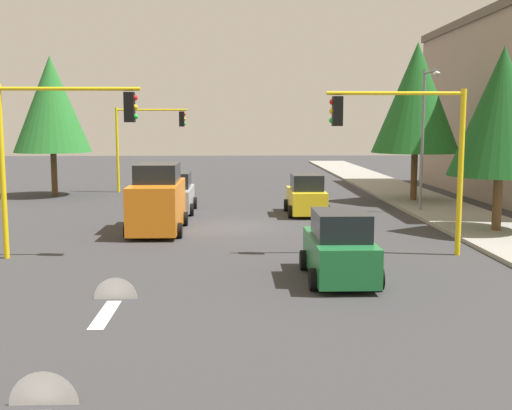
{
  "coord_description": "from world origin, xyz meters",
  "views": [
    {
      "loc": [
        26.46,
        0.02,
        4.4
      ],
      "look_at": [
        1.97,
        0.85,
        1.2
      ],
      "focal_mm": 43.94,
      "sensor_mm": 36.0,
      "label": 1
    }
  ],
  "objects_px": {
    "delivery_van_orange": "(157,200)",
    "car_green": "(339,249)",
    "traffic_signal_near_left": "(407,138)",
    "car_yellow": "(306,196)",
    "tree_roadside_near": "(502,112)",
    "car_silver": "(174,194)",
    "street_lamp_curbside": "(425,124)",
    "tree_opposite_side": "(51,104)",
    "tree_roadside_mid": "(416,98)",
    "traffic_signal_near_right": "(57,136)",
    "traffic_signal_far_right": "(146,132)"
  },
  "relations": [
    {
      "from": "car_yellow",
      "to": "car_silver",
      "type": "relative_size",
      "value": 0.92
    },
    {
      "from": "car_silver",
      "to": "delivery_van_orange",
      "type": "bearing_deg",
      "value": -1.35
    },
    {
      "from": "delivery_van_orange",
      "to": "car_green",
      "type": "bearing_deg",
      "value": 36.67
    },
    {
      "from": "traffic_signal_near_right",
      "to": "traffic_signal_far_right",
      "type": "relative_size",
      "value": 1.04
    },
    {
      "from": "street_lamp_curbside",
      "to": "tree_roadside_mid",
      "type": "relative_size",
      "value": 0.8
    },
    {
      "from": "tree_roadside_mid",
      "to": "tree_opposite_side",
      "type": "bearing_deg",
      "value": -100.78
    },
    {
      "from": "delivery_van_orange",
      "to": "car_yellow",
      "type": "relative_size",
      "value": 1.26
    },
    {
      "from": "tree_roadside_near",
      "to": "car_silver",
      "type": "distance_m",
      "value": 15.57
    },
    {
      "from": "traffic_signal_far_right",
      "to": "car_green",
      "type": "bearing_deg",
      "value": 20.35
    },
    {
      "from": "traffic_signal_near_right",
      "to": "car_green",
      "type": "xyz_separation_m",
      "value": [
        3.22,
        8.65,
        -3.1
      ]
    },
    {
      "from": "traffic_signal_far_right",
      "to": "tree_opposite_side",
      "type": "bearing_deg",
      "value": -69.49
    },
    {
      "from": "tree_opposite_side",
      "to": "tree_roadside_mid",
      "type": "bearing_deg",
      "value": 79.22
    },
    {
      "from": "traffic_signal_near_right",
      "to": "traffic_signal_far_right",
      "type": "height_order",
      "value": "traffic_signal_near_right"
    },
    {
      "from": "car_green",
      "to": "street_lamp_curbside",
      "type": "bearing_deg",
      "value": 154.04
    },
    {
      "from": "delivery_van_orange",
      "to": "traffic_signal_far_right",
      "type": "bearing_deg",
      "value": -170.51
    },
    {
      "from": "street_lamp_curbside",
      "to": "tree_roadside_near",
      "type": "bearing_deg",
      "value": 13.05
    },
    {
      "from": "traffic_signal_far_right",
      "to": "tree_opposite_side",
      "type": "xyz_separation_m",
      "value": [
        2.0,
        -5.35,
        1.7
      ]
    },
    {
      "from": "traffic_signal_near_right",
      "to": "car_yellow",
      "type": "height_order",
      "value": "traffic_signal_near_right"
    },
    {
      "from": "car_silver",
      "to": "car_green",
      "type": "height_order",
      "value": "same"
    },
    {
      "from": "traffic_signal_far_right",
      "to": "tree_roadside_near",
      "type": "height_order",
      "value": "tree_roadside_near"
    },
    {
      "from": "traffic_signal_near_left",
      "to": "tree_opposite_side",
      "type": "bearing_deg",
      "value": -137.19
    },
    {
      "from": "traffic_signal_near_left",
      "to": "tree_roadside_near",
      "type": "distance_m",
      "value": 6.34
    },
    {
      "from": "traffic_signal_near_left",
      "to": "car_yellow",
      "type": "height_order",
      "value": "traffic_signal_near_left"
    },
    {
      "from": "tree_roadside_near",
      "to": "delivery_van_orange",
      "type": "distance_m",
      "value": 14.14
    },
    {
      "from": "delivery_van_orange",
      "to": "car_green",
      "type": "distance_m",
      "value": 10.22
    },
    {
      "from": "traffic_signal_near_left",
      "to": "tree_opposite_side",
      "type": "xyz_separation_m",
      "value": [
        -18.0,
        -16.67,
        1.62
      ]
    },
    {
      "from": "traffic_signal_far_right",
      "to": "street_lamp_curbside",
      "type": "distance_m",
      "value": 18.13
    },
    {
      "from": "tree_opposite_side",
      "to": "tree_roadside_near",
      "type": "xyz_separation_m",
      "value": [
        14.0,
        21.5,
        -0.69
      ]
    },
    {
      "from": "delivery_van_orange",
      "to": "car_silver",
      "type": "height_order",
      "value": "delivery_van_orange"
    },
    {
      "from": "delivery_van_orange",
      "to": "car_silver",
      "type": "distance_m",
      "value": 5.68
    },
    {
      "from": "tree_roadside_near",
      "to": "car_green",
      "type": "height_order",
      "value": "tree_roadside_near"
    },
    {
      "from": "tree_roadside_near",
      "to": "traffic_signal_near_right",
      "type": "bearing_deg",
      "value": -76.12
    },
    {
      "from": "street_lamp_curbside",
      "to": "traffic_signal_near_left",
      "type": "bearing_deg",
      "value": -20.15
    },
    {
      "from": "car_yellow",
      "to": "tree_roadside_mid",
      "type": "bearing_deg",
      "value": 124.02
    },
    {
      "from": "traffic_signal_far_right",
      "to": "street_lamp_curbside",
      "type": "relative_size",
      "value": 0.77
    },
    {
      "from": "car_yellow",
      "to": "car_green",
      "type": "height_order",
      "value": "same"
    },
    {
      "from": "tree_opposite_side",
      "to": "delivery_van_orange",
      "type": "relative_size",
      "value": 1.76
    },
    {
      "from": "tree_opposite_side",
      "to": "car_yellow",
      "type": "xyz_separation_m",
      "value": [
        8.4,
        14.48,
        -4.64
      ]
    },
    {
      "from": "car_silver",
      "to": "tree_roadside_near",
      "type": "bearing_deg",
      "value": 63.8
    },
    {
      "from": "street_lamp_curbside",
      "to": "tree_roadside_near",
      "type": "xyz_separation_m",
      "value": [
        5.61,
        1.3,
        0.5
      ]
    },
    {
      "from": "traffic_signal_near_left",
      "to": "street_lamp_curbside",
      "type": "bearing_deg",
      "value": 159.85
    },
    {
      "from": "traffic_signal_far_right",
      "to": "tree_opposite_side",
      "type": "relative_size",
      "value": 0.64
    },
    {
      "from": "traffic_signal_near_right",
      "to": "tree_roadside_mid",
      "type": "xyz_separation_m",
      "value": [
        -14.0,
        15.69,
        1.79
      ]
    },
    {
      "from": "delivery_van_orange",
      "to": "traffic_signal_near_right",
      "type": "bearing_deg",
      "value": -27.11
    },
    {
      "from": "tree_roadside_near",
      "to": "car_green",
      "type": "xyz_separation_m",
      "value": [
        7.22,
        -7.54,
        -3.96
      ]
    },
    {
      "from": "traffic_signal_near_right",
      "to": "car_silver",
      "type": "bearing_deg",
      "value": 165.86
    },
    {
      "from": "delivery_van_orange",
      "to": "street_lamp_curbside",
      "type": "bearing_deg",
      "value": 110.57
    },
    {
      "from": "street_lamp_curbside",
      "to": "tree_roadside_near",
      "type": "height_order",
      "value": "tree_roadside_near"
    },
    {
      "from": "tree_roadside_near",
      "to": "delivery_van_orange",
      "type": "xyz_separation_m",
      "value": [
        -0.98,
        -13.64,
        -3.57
      ]
    },
    {
      "from": "tree_roadside_mid",
      "to": "car_green",
      "type": "xyz_separation_m",
      "value": [
        17.22,
        -7.04,
        -4.89
      ]
    }
  ]
}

